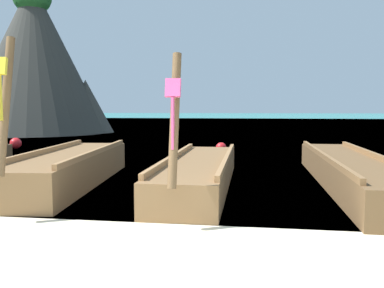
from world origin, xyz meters
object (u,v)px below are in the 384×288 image
object	(u,v)px
longtail_boat_pink_ribbon	(200,172)
longtail_boat_turquoise_ribbon	(350,172)
mooring_buoy_far	(16,143)
karst_rock	(37,59)
longtail_boat_yellow_ribbon	(71,168)
mooring_buoy_near	(221,148)

from	to	relation	value
longtail_boat_pink_ribbon	longtail_boat_turquoise_ribbon	xyz separation A→B (m)	(3.02, 0.50, 0.01)
mooring_buoy_far	karst_rock	bearing A→B (deg)	114.49
longtail_boat_yellow_ribbon	mooring_buoy_far	world-z (taller)	longtail_boat_yellow_ribbon
longtail_boat_pink_ribbon	longtail_boat_turquoise_ribbon	world-z (taller)	longtail_boat_turquoise_ribbon
karst_rock	mooring_buoy_near	bearing A→B (deg)	-39.19
longtail_boat_yellow_ribbon	karst_rock	xyz separation A→B (m)	(-9.84, 16.48, 4.32)
longtail_boat_pink_ribbon	karst_rock	bearing A→B (deg)	127.52
longtail_boat_pink_ribbon	karst_rock	size ratio (longest dim) A/B	0.60
longtail_boat_yellow_ribbon	karst_rock	world-z (taller)	karst_rock
mooring_buoy_near	mooring_buoy_far	bearing A→B (deg)	177.54
karst_rock	mooring_buoy_near	size ratio (longest dim) A/B	25.80
longtail_boat_turquoise_ribbon	karst_rock	world-z (taller)	karst_rock
longtail_boat_turquoise_ribbon	longtail_boat_yellow_ribbon	bearing A→B (deg)	-173.37
longtail_boat_yellow_ribbon	longtail_boat_pink_ribbon	world-z (taller)	longtail_boat_yellow_ribbon
mooring_buoy_near	karst_rock	bearing A→B (deg)	140.81
karst_rock	mooring_buoy_near	world-z (taller)	karst_rock
longtail_boat_pink_ribbon	mooring_buoy_far	bearing A→B (deg)	141.16
longtail_boat_yellow_ribbon	longtail_boat_pink_ribbon	bearing A→B (deg)	3.59
karst_rock	mooring_buoy_far	size ratio (longest dim) A/B	22.46
mooring_buoy_near	longtail_boat_turquoise_ribbon	bearing A→B (deg)	-61.50
karst_rock	longtail_boat_pink_ribbon	bearing A→B (deg)	-52.48
longtail_boat_turquoise_ribbon	mooring_buoy_far	distance (m)	12.58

